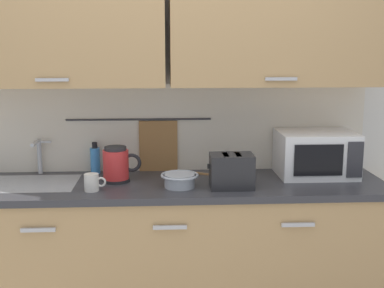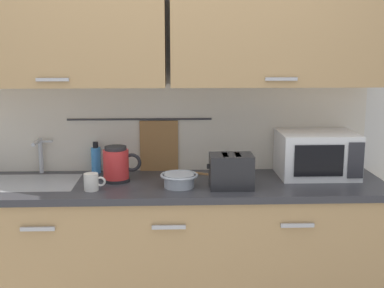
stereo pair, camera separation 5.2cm
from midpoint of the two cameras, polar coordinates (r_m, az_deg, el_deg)
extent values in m
cube|color=tan|center=(3.13, -3.02, -12.64)|extent=(2.50, 0.60, 0.86)
cube|color=#B7B7BC|center=(2.81, -17.43, -9.20)|extent=(0.18, 0.02, 0.02)
cube|color=#B7B7BC|center=(2.72, -3.05, -9.33)|extent=(0.18, 0.02, 0.02)
cube|color=#B7B7BC|center=(2.81, 11.31, -8.88)|extent=(0.18, 0.02, 0.02)
cube|color=#333338|center=(2.97, -3.11, -4.68)|extent=(2.53, 0.63, 0.04)
cube|color=#9EA0A5|center=(3.10, -18.03, -5.03)|extent=(0.52, 0.38, 0.09)
cube|color=silver|center=(3.22, -3.19, 3.28)|extent=(3.70, 0.06, 2.50)
cube|color=beige|center=(3.20, -3.18, 1.86)|extent=(2.50, 0.01, 0.55)
cube|color=tan|center=(3.06, -15.53, 12.81)|extent=(1.24, 0.33, 0.70)
cube|color=#B7B7BC|center=(2.90, -15.95, 6.95)|extent=(0.18, 0.01, 0.02)
cube|color=tan|center=(3.06, 8.93, 13.08)|extent=(1.24, 0.33, 0.70)
cube|color=#B7B7BC|center=(2.90, 9.48, 7.23)|extent=(0.18, 0.01, 0.02)
cylinder|color=#333338|center=(3.18, -6.46, 2.77)|extent=(0.90, 0.01, 0.01)
cube|color=olive|center=(3.20, -4.26, -0.40)|extent=(0.24, 0.02, 0.34)
cylinder|color=#B2B5BA|center=(3.28, -17.19, -1.32)|extent=(0.03, 0.03, 0.22)
cylinder|color=#B2B5BA|center=(3.19, -17.63, 0.13)|extent=(0.02, 0.16, 0.02)
cube|color=#B2B5BA|center=(3.25, -16.60, 0.24)|extent=(0.07, 0.02, 0.01)
cube|color=white|center=(3.17, 13.27, -1.07)|extent=(0.46, 0.34, 0.27)
cube|color=black|center=(3.00, 13.56, -1.79)|extent=(0.29, 0.01, 0.18)
cube|color=#2D2D33|center=(3.07, 17.40, -1.71)|extent=(0.09, 0.01, 0.21)
cylinder|color=black|center=(3.01, -8.99, -4.01)|extent=(0.16, 0.16, 0.02)
cylinder|color=red|center=(2.99, -9.05, -2.27)|extent=(0.15, 0.15, 0.17)
cylinder|color=#262628|center=(2.97, -9.11, -0.49)|extent=(0.13, 0.13, 0.02)
torus|color=black|center=(2.98, -7.28, -2.10)|extent=(0.11, 0.02, 0.11)
cylinder|color=#3F8CD8|center=(3.21, -11.27, -1.85)|extent=(0.06, 0.06, 0.16)
cylinder|color=black|center=(3.19, -11.34, -0.13)|extent=(0.03, 0.03, 0.04)
cylinder|color=silver|center=(2.84, -11.74, -4.25)|extent=(0.08, 0.08, 0.09)
torus|color=silver|center=(2.83, -10.70, -4.22)|extent=(0.06, 0.01, 0.06)
cylinder|color=#A5ADB7|center=(2.86, -1.92, -4.14)|extent=(0.17, 0.17, 0.07)
torus|color=#A5ADB7|center=(2.85, -1.93, -3.53)|extent=(0.21, 0.21, 0.01)
cube|color=#232326|center=(2.84, 3.95, -3.05)|extent=(0.24, 0.17, 0.19)
cube|color=black|center=(2.82, 3.27, -1.30)|extent=(0.03, 0.12, 0.01)
cube|color=black|center=(2.83, 4.68, -1.28)|extent=(0.03, 0.12, 0.01)
cube|color=black|center=(2.82, 1.38, -2.53)|extent=(0.02, 0.02, 0.02)
cube|color=#9E7042|center=(3.14, 0.56, -3.34)|extent=(0.20, 0.12, 0.01)
ellipsoid|color=#9E7042|center=(3.09, 2.87, -3.56)|extent=(0.07, 0.06, 0.01)
camera|label=1|loc=(0.03, -90.50, -0.10)|focal=47.46mm
camera|label=2|loc=(0.03, 89.50, 0.10)|focal=47.46mm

